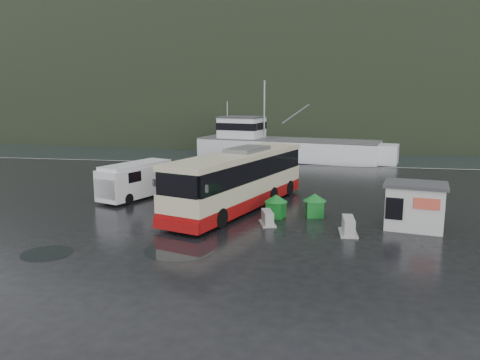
% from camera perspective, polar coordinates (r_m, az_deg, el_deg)
% --- Properties ---
extents(ground, '(160.00, 160.00, 0.00)m').
position_cam_1_polar(ground, '(27.85, -4.50, -4.07)').
color(ground, black).
rests_on(ground, ground).
extents(harbor_water, '(300.00, 180.00, 0.02)m').
position_cam_1_polar(harbor_water, '(136.47, 6.98, 7.43)').
color(harbor_water, black).
rests_on(harbor_water, ground).
extents(quay_edge, '(160.00, 0.60, 1.50)m').
position_cam_1_polar(quay_edge, '(47.13, 1.47, 1.94)').
color(quay_edge, '#999993').
rests_on(quay_edge, ground).
extents(headland, '(780.00, 540.00, 570.00)m').
position_cam_1_polar(headland, '(276.23, 10.56, 8.81)').
color(headland, black).
rests_on(headland, ground).
extents(coach_bus, '(7.34, 13.46, 3.71)m').
position_cam_1_polar(coach_bus, '(29.01, -0.12, -3.45)').
color(coach_bus, beige).
rests_on(coach_bus, ground).
extents(white_van, '(3.97, 6.13, 2.42)m').
position_cam_1_polar(white_van, '(32.57, -12.42, -2.15)').
color(white_van, silver).
rests_on(white_van, ground).
extents(waste_bin_left, '(1.19, 1.19, 1.33)m').
position_cam_1_polar(waste_bin_left, '(26.98, 4.40, -4.55)').
color(waste_bin_left, '#136B20').
rests_on(waste_bin_left, ground).
extents(waste_bin_right, '(1.12, 1.12, 1.36)m').
position_cam_1_polar(waste_bin_right, '(27.38, 9.04, -4.43)').
color(waste_bin_right, '#136B20').
rests_on(waste_bin_right, ground).
extents(dome_tent, '(1.92, 2.63, 1.01)m').
position_cam_1_polar(dome_tent, '(24.93, -5.57, -5.83)').
color(dome_tent, '#2F311D').
rests_on(dome_tent, ground).
extents(ticket_kiosk, '(3.53, 2.95, 2.44)m').
position_cam_1_polar(ticket_kiosk, '(26.33, 20.34, -5.56)').
color(ticket_kiosk, '#BBBCB7').
rests_on(ticket_kiosk, ground).
extents(jersey_barrier_a, '(1.13, 1.64, 0.74)m').
position_cam_1_polar(jersey_barrier_a, '(25.52, 3.36, -5.41)').
color(jersey_barrier_a, '#999993').
rests_on(jersey_barrier_a, ground).
extents(jersey_barrier_b, '(0.92, 1.73, 0.85)m').
position_cam_1_polar(jersey_barrier_b, '(24.39, 13.04, -6.42)').
color(jersey_barrier_b, '#999993').
rests_on(jersey_barrier_b, ground).
extents(fishing_trawler, '(25.18, 10.56, 9.84)m').
position_cam_1_polar(fishing_trawler, '(54.85, 5.73, 3.09)').
color(fishing_trawler, silver).
rests_on(fishing_trawler, ground).
extents(puddles, '(11.79, 16.16, 0.01)m').
position_cam_1_polar(puddles, '(24.30, -6.27, -6.26)').
color(puddles, black).
rests_on(puddles, ground).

